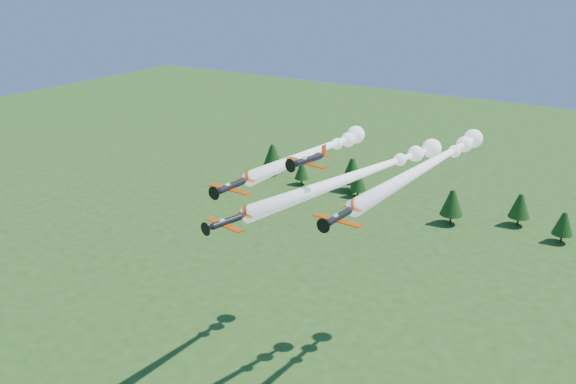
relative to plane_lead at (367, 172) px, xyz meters
The scene contains 5 objects.
plane_lead is the anchor object (origin of this frame).
plane_left 15.41m from the plane_lead, 152.18° to the left, with size 8.20×45.97×3.70m.
plane_right 11.87m from the plane_lead, 41.43° to the left, with size 8.71×56.14×3.70m.
plane_slot 14.38m from the plane_lead, 107.28° to the right, with size 7.76×8.51×2.71m.
treeline 98.63m from the plane_lead, 93.85° to the left, with size 173.41×20.03×11.91m.
Camera 1 is at (48.23, -73.74, 76.75)m, focal length 40.00 mm.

